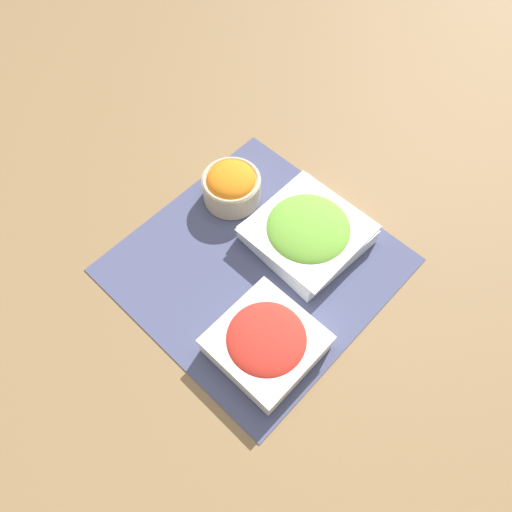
{
  "coord_description": "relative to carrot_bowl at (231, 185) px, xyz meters",
  "views": [
    {
      "loc": [
        -0.31,
        0.33,
        0.81
      ],
      "look_at": [
        0.0,
        0.0,
        0.03
      ],
      "focal_mm": 35.0,
      "sensor_mm": 36.0,
      "label": 1
    }
  ],
  "objects": [
    {
      "name": "lettuce_bowl",
      "position": [
        -0.17,
        -0.03,
        -0.01
      ],
      "size": [
        0.2,
        0.2,
        0.06
      ],
      "color": "white",
      "rests_on": "placemat"
    },
    {
      "name": "carrot_bowl",
      "position": [
        0.0,
        0.0,
        0.0
      ],
      "size": [
        0.11,
        0.11,
        0.07
      ],
      "color": "beige",
      "rests_on": "placemat"
    },
    {
      "name": "placemat",
      "position": [
        -0.14,
        0.08,
        -0.04
      ],
      "size": [
        0.44,
        0.45,
        0.0
      ],
      "color": "#474C70",
      "rests_on": "ground_plane"
    },
    {
      "name": "tomato_bowl",
      "position": [
        -0.27,
        0.19,
        -0.01
      ],
      "size": [
        0.16,
        0.16,
        0.06
      ],
      "color": "white",
      "rests_on": "placemat"
    },
    {
      "name": "ground_plane",
      "position": [
        -0.14,
        0.08,
        -0.04
      ],
      "size": [
        3.0,
        3.0,
        0.0
      ],
      "primitive_type": "plane",
      "color": "olive"
    }
  ]
}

